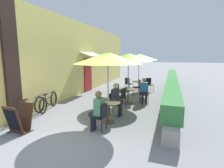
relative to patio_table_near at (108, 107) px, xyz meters
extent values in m
plane|color=gray|center=(-0.70, -1.56, -0.54)|extent=(120.00, 120.00, 0.00)
cube|color=#E0CC6B|center=(-3.25, 5.37, 1.56)|extent=(0.24, 13.86, 4.20)
cube|color=black|center=(-3.07, -0.96, 1.56)|extent=(0.12, 0.56, 4.20)
cube|color=maroon|center=(-3.09, 4.68, 0.51)|extent=(0.08, 0.96, 2.10)
cube|color=beige|center=(-2.78, 4.68, 1.81)|extent=(0.78, 1.80, 0.30)
cube|color=gray|center=(2.05, 5.27, -0.31)|extent=(0.44, 12.86, 0.45)
cube|color=#387A3D|center=(2.05, 5.27, 0.19)|extent=(0.60, 12.22, 0.56)
cylinder|color=brown|center=(0.00, 0.00, -0.53)|extent=(0.44, 0.44, 0.02)
cylinder|color=brown|center=(0.00, 0.00, -0.18)|extent=(0.06, 0.06, 0.69)
cylinder|color=brown|center=(0.00, 0.00, 0.16)|extent=(0.84, 0.84, 0.02)
cylinder|color=#B7B7BC|center=(0.00, 0.00, 0.63)|extent=(0.04, 0.04, 2.34)
cone|color=#8CD138|center=(0.00, 0.00, 1.66)|extent=(2.26, 2.26, 0.38)
sphere|color=#B7B7BC|center=(0.00, 0.00, 1.86)|extent=(0.07, 0.07, 0.07)
cube|color=black|center=(0.03, 0.76, -0.09)|extent=(0.41, 0.41, 0.04)
cube|color=black|center=(-0.16, 0.77, 0.12)|extent=(0.04, 0.38, 0.42)
cylinder|color=black|center=(0.20, 0.57, -0.31)|extent=(0.02, 0.02, 0.45)
cylinder|color=black|center=(0.21, 0.93, -0.31)|extent=(0.02, 0.02, 0.45)
cylinder|color=black|center=(-0.16, 0.59, -0.31)|extent=(0.02, 0.02, 0.45)
cylinder|color=black|center=(-0.15, 0.95, -0.31)|extent=(0.02, 0.02, 0.45)
cylinder|color=#23232D|center=(0.20, 0.67, -0.30)|extent=(0.11, 0.11, 0.47)
cylinder|color=#23232D|center=(0.21, 0.83, -0.30)|extent=(0.11, 0.11, 0.47)
cube|color=#23232D|center=(0.12, 0.76, -0.01)|extent=(0.37, 0.31, 0.12)
cube|color=#282D38|center=(0.01, 0.76, 0.24)|extent=(0.23, 0.35, 0.50)
sphere|color=beige|center=(0.03, 0.76, 0.61)|extent=(0.20, 0.20, 0.20)
cube|color=black|center=(-0.03, -0.76, -0.09)|extent=(0.41, 0.41, 0.04)
cube|color=black|center=(0.16, -0.77, 0.12)|extent=(0.04, 0.38, 0.42)
cylinder|color=black|center=(-0.20, -0.57, -0.31)|extent=(0.02, 0.02, 0.45)
cylinder|color=black|center=(-0.21, -0.93, -0.31)|extent=(0.02, 0.02, 0.45)
cylinder|color=black|center=(0.16, -0.59, -0.31)|extent=(0.02, 0.02, 0.45)
cylinder|color=black|center=(0.15, -0.95, -0.31)|extent=(0.02, 0.02, 0.45)
cylinder|color=#23232D|center=(-0.20, -0.67, -0.30)|extent=(0.11, 0.11, 0.47)
cylinder|color=#23232D|center=(-0.21, -0.83, -0.30)|extent=(0.11, 0.11, 0.47)
cube|color=#23232D|center=(-0.12, -0.76, -0.01)|extent=(0.37, 0.31, 0.12)
cube|color=#4C8456|center=(-0.01, -0.76, 0.24)|extent=(0.23, 0.35, 0.50)
sphere|color=brown|center=(-0.03, -0.76, 0.61)|extent=(0.20, 0.20, 0.20)
cylinder|color=teal|center=(-0.03, 0.16, 0.22)|extent=(0.07, 0.07, 0.09)
cylinder|color=brown|center=(0.06, 2.59, -0.53)|extent=(0.44, 0.44, 0.02)
cylinder|color=brown|center=(0.06, 2.59, -0.18)|extent=(0.06, 0.06, 0.69)
cylinder|color=brown|center=(0.06, 2.59, 0.16)|extent=(0.84, 0.84, 0.02)
cylinder|color=#B7B7BC|center=(0.06, 2.59, 0.63)|extent=(0.04, 0.04, 2.34)
cone|color=#8CD138|center=(0.06, 2.59, 1.66)|extent=(2.26, 2.26, 0.38)
sphere|color=#B7B7BC|center=(0.06, 2.59, 1.86)|extent=(0.07, 0.07, 0.07)
cube|color=black|center=(0.80, 2.80, -0.09)|extent=(0.49, 0.49, 0.04)
cube|color=black|center=(0.75, 2.97, 0.12)|extent=(0.37, 0.13, 0.42)
cylinder|color=black|center=(0.67, 2.58, -0.31)|extent=(0.02, 0.02, 0.45)
cylinder|color=black|center=(1.02, 2.67, -0.31)|extent=(0.02, 0.02, 0.45)
cylinder|color=black|center=(0.58, 2.92, -0.31)|extent=(0.02, 0.02, 0.45)
cylinder|color=black|center=(0.92, 3.02, -0.31)|extent=(0.02, 0.02, 0.45)
cylinder|color=#23232D|center=(0.77, 2.60, -0.30)|extent=(0.11, 0.11, 0.47)
cylinder|color=#23232D|center=(0.92, 2.64, -0.30)|extent=(0.11, 0.11, 0.47)
cube|color=#23232D|center=(0.82, 2.71, -0.01)|extent=(0.39, 0.43, 0.12)
cube|color=teal|center=(0.79, 2.82, 0.24)|extent=(0.39, 0.30, 0.50)
sphere|color=#A87556|center=(0.80, 2.80, 0.61)|extent=(0.20, 0.20, 0.20)
cube|color=black|center=(-0.48, 3.13, -0.09)|extent=(0.57, 0.57, 0.04)
cube|color=black|center=(-0.61, 2.99, 0.12)|extent=(0.29, 0.29, 0.42)
cylinder|color=black|center=(-0.22, 3.13, -0.31)|extent=(0.02, 0.02, 0.45)
cylinder|color=black|center=(-0.48, 3.38, -0.31)|extent=(0.02, 0.02, 0.45)
cylinder|color=black|center=(-0.48, 2.87, -0.31)|extent=(0.02, 0.02, 0.45)
cylinder|color=black|center=(-0.73, 3.12, -0.31)|extent=(0.02, 0.02, 0.45)
cube|color=black|center=(-0.13, 1.85, -0.09)|extent=(0.49, 0.49, 0.04)
cube|color=black|center=(0.05, 1.81, 0.12)|extent=(0.12, 0.38, 0.42)
cylinder|color=black|center=(-0.25, 2.07, -0.31)|extent=(0.02, 0.02, 0.45)
cylinder|color=black|center=(-0.34, 1.73, -0.31)|extent=(0.02, 0.02, 0.45)
cylinder|color=black|center=(0.09, 1.98, -0.31)|extent=(0.02, 0.02, 0.45)
cylinder|color=black|center=(0.00, 1.64, -0.31)|extent=(0.02, 0.02, 0.45)
cylinder|color=teal|center=(-0.02, 2.65, 0.22)|extent=(0.07, 0.07, 0.09)
cylinder|color=brown|center=(0.08, 5.29, -0.53)|extent=(0.44, 0.44, 0.02)
cylinder|color=brown|center=(0.08, 5.29, -0.18)|extent=(0.06, 0.06, 0.69)
cylinder|color=brown|center=(0.08, 5.29, 0.16)|extent=(0.84, 0.84, 0.02)
cylinder|color=#B7B7BC|center=(0.08, 5.29, 0.63)|extent=(0.04, 0.04, 2.34)
cone|color=#8CD138|center=(0.08, 5.29, 1.66)|extent=(2.26, 2.26, 0.38)
sphere|color=#B7B7BC|center=(0.08, 5.29, 1.86)|extent=(0.07, 0.07, 0.07)
cube|color=black|center=(0.11, 4.53, -0.09)|extent=(0.42, 0.42, 0.04)
cube|color=black|center=(0.30, 4.54, 0.12)|extent=(0.05, 0.38, 0.42)
cylinder|color=black|center=(-0.07, 4.70, -0.31)|extent=(0.02, 0.02, 0.45)
cylinder|color=black|center=(-0.06, 4.34, -0.31)|extent=(0.02, 0.02, 0.45)
cylinder|color=black|center=(0.29, 4.72, -0.31)|extent=(0.02, 0.02, 0.45)
cylinder|color=black|center=(0.30, 4.36, -0.31)|extent=(0.02, 0.02, 0.45)
cube|color=black|center=(0.72, 5.70, -0.09)|extent=(0.55, 0.55, 0.04)
cube|color=black|center=(0.62, 5.86, 0.12)|extent=(0.34, 0.23, 0.42)
cylinder|color=black|center=(0.67, 5.45, -0.31)|extent=(0.02, 0.02, 0.45)
cylinder|color=black|center=(0.97, 5.65, -0.31)|extent=(0.02, 0.02, 0.45)
cylinder|color=black|center=(0.47, 5.76, -0.31)|extent=(0.02, 0.02, 0.45)
cylinder|color=black|center=(0.77, 5.95, -0.31)|extent=(0.02, 0.02, 0.45)
cube|color=black|center=(-0.60, 5.64, -0.09)|extent=(0.54, 0.54, 0.04)
cube|color=black|center=(-0.68, 5.48, 0.12)|extent=(0.35, 0.20, 0.42)
cylinder|color=black|center=(-0.35, 5.72, -0.31)|extent=(0.02, 0.02, 0.45)
cylinder|color=black|center=(-0.67, 5.88, -0.31)|extent=(0.02, 0.02, 0.45)
cylinder|color=black|center=(-0.52, 5.40, -0.31)|extent=(0.02, 0.02, 0.45)
cylinder|color=black|center=(-0.84, 5.56, -0.31)|extent=(0.02, 0.02, 0.45)
cylinder|color=#232328|center=(0.14, 5.32, 0.22)|extent=(0.07, 0.07, 0.09)
torus|color=black|center=(-2.97, 0.09, -0.20)|extent=(0.15, 0.67, 0.67)
torus|color=black|center=(-2.83, -0.98, -0.20)|extent=(0.15, 0.67, 0.67)
cylinder|color=black|center=(-2.90, -0.45, -0.02)|extent=(0.15, 0.84, 0.04)
cylinder|color=black|center=(-2.88, -0.63, -0.19)|extent=(0.12, 0.61, 0.40)
cylinder|color=black|center=(-2.86, -0.74, 0.08)|extent=(0.04, 0.04, 0.23)
cube|color=black|center=(-2.86, -0.74, 0.20)|extent=(0.13, 0.23, 0.05)
cylinder|color=black|center=(-2.97, 0.04, 0.15)|extent=(0.09, 0.46, 0.03)
torus|color=black|center=(-3.03, 1.06, -0.21)|extent=(0.23, 0.65, 0.66)
torus|color=black|center=(-2.74, 0.02, -0.21)|extent=(0.23, 0.65, 0.66)
cylinder|color=black|center=(-2.88, 0.54, -0.02)|extent=(0.26, 0.82, 0.04)
cylinder|color=black|center=(-2.83, 0.36, -0.19)|extent=(0.20, 0.60, 0.40)
cylinder|color=black|center=(-2.81, 0.26, 0.08)|extent=(0.04, 0.04, 0.23)
cube|color=black|center=(-2.81, 0.26, 0.19)|extent=(0.15, 0.24, 0.05)
cylinder|color=black|center=(-3.01, 1.02, 0.14)|extent=(0.15, 0.45, 0.03)
cube|color=#422819|center=(-2.24, -1.39, -0.10)|extent=(0.60, 0.29, 0.85)
cube|color=black|center=(-2.23, -1.37, -0.09)|extent=(0.49, 0.21, 0.64)
cube|color=#422819|center=(-2.27, -1.79, -0.10)|extent=(0.60, 0.29, 0.85)
cube|color=black|center=(-2.28, -1.81, -0.09)|extent=(0.49, 0.21, 0.64)
cube|color=#422819|center=(-1.98, -1.61, -0.53)|extent=(0.11, 0.48, 0.02)
cube|color=#422819|center=(-2.53, -1.56, -0.53)|extent=(0.11, 0.48, 0.02)
camera|label=1|loc=(1.98, -5.40, 1.74)|focal=28.00mm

